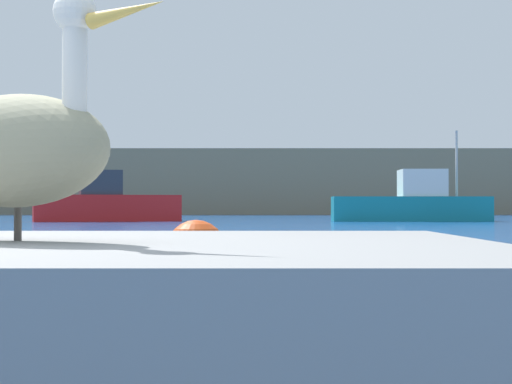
{
  "coord_description": "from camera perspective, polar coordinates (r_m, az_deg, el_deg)",
  "views": [
    {
      "loc": [
        1.61,
        -3.09,
        0.81
      ],
      "look_at": [
        1.64,
        15.86,
        1.09
      ],
      "focal_mm": 57.95,
      "sensor_mm": 36.0,
      "label": 1
    }
  ],
  "objects": [
    {
      "name": "hillside_backdrop",
      "position": [
        68.1,
        -1.44,
        0.61
      ],
      "size": [
        140.0,
        10.3,
        5.1
      ],
      "primitive_type": "cube",
      "color": "#7F755B",
      "rests_on": "ground"
    },
    {
      "name": "pier_dock",
      "position": [
        3.31,
        -16.61,
        -9.08
      ],
      "size": [
        3.69,
        2.6,
        0.67
      ],
      "primitive_type": "cube",
      "color": "gray",
      "rests_on": "ground"
    },
    {
      "name": "pelican",
      "position": [
        3.27,
        -16.36,
        3.07
      ],
      "size": [
        1.14,
        0.83,
        0.92
      ],
      "rotation": [
        0.0,
        0.0,
        -0.56
      ],
      "color": "gray",
      "rests_on": "pier_dock"
    },
    {
      "name": "fishing_boat_teal",
      "position": [
        40.29,
        10.68,
        -0.76
      ],
      "size": [
        7.49,
        2.53,
        4.35
      ],
      "rotation": [
        0.0,
        0.0,
        -0.03
      ],
      "color": "teal",
      "rests_on": "ground"
    },
    {
      "name": "fishing_boat_red",
      "position": [
        39.72,
        -10.4,
        -0.79
      ],
      "size": [
        7.04,
        3.7,
        4.01
      ],
      "rotation": [
        0.0,
        0.0,
        3.44
      ],
      "color": "red",
      "rests_on": "ground"
    },
    {
      "name": "mooring_buoy",
      "position": [
        8.81,
        -4.25,
        -4.02
      ],
      "size": [
        0.64,
        0.64,
        0.64
      ],
      "primitive_type": "sphere",
      "color": "#E54C19",
      "rests_on": "ground"
    }
  ]
}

